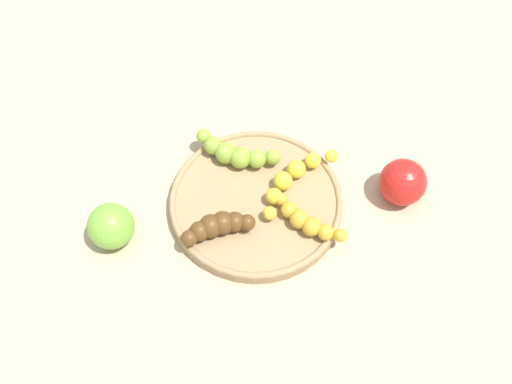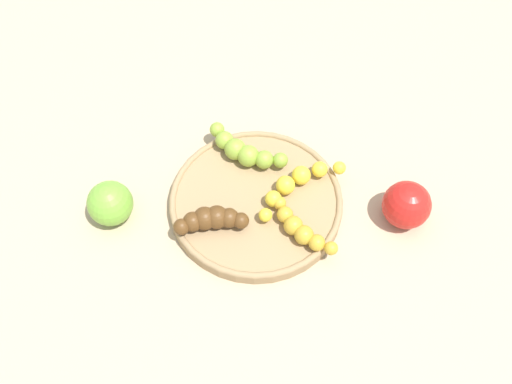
{
  "view_description": "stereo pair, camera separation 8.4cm",
  "coord_description": "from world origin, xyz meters",
  "views": [
    {
      "loc": [
        0.43,
        -0.16,
        0.74
      ],
      "look_at": [
        0.0,
        0.0,
        0.04
      ],
      "focal_mm": 39.56,
      "sensor_mm": 36.0,
      "label": 1
    },
    {
      "loc": [
        0.45,
        -0.08,
        0.74
      ],
      "look_at": [
        0.0,
        0.0,
        0.04
      ],
      "focal_mm": 39.56,
      "sensor_mm": 36.0,
      "label": 2
    }
  ],
  "objects": [
    {
      "name": "ground_plane",
      "position": [
        0.0,
        0.0,
        0.0
      ],
      "size": [
        2.4,
        2.4,
        0.0
      ],
      "primitive_type": "plane",
      "color": "tan"
    },
    {
      "name": "fruit_bowl",
      "position": [
        0.0,
        0.0,
        0.01
      ],
      "size": [
        0.26,
        0.26,
        0.02
      ],
      "color": "#A08259",
      "rests_on": "ground_plane"
    },
    {
      "name": "banana_yellow",
      "position": [
        -0.01,
        0.06,
        0.03
      ],
      "size": [
        0.09,
        0.15,
        0.03
      ],
      "rotation": [
        0.0,
        0.0,
        3.6
      ],
      "color": "yellow",
      "rests_on": "fruit_bowl"
    },
    {
      "name": "banana_green",
      "position": [
        -0.08,
        -0.01,
        0.04
      ],
      "size": [
        0.1,
        0.11,
        0.03
      ],
      "rotation": [
        0.0,
        0.0,
        5.56
      ],
      "color": "#8CAD38",
      "rests_on": "fruit_bowl"
    },
    {
      "name": "banana_overripe",
      "position": [
        0.03,
        -0.07,
        0.04
      ],
      "size": [
        0.04,
        0.11,
        0.03
      ],
      "rotation": [
        0.0,
        0.0,
        3.08
      ],
      "color": "#593819",
      "rests_on": "fruit_bowl"
    },
    {
      "name": "banana_spotted",
      "position": [
        0.07,
        0.05,
        0.03
      ],
      "size": [
        0.11,
        0.08,
        0.03
      ],
      "rotation": [
        0.0,
        0.0,
        5.29
      ],
      "color": "gold",
      "rests_on": "fruit_bowl"
    },
    {
      "name": "apple_green",
      "position": [
        -0.02,
        -0.22,
        0.03
      ],
      "size": [
        0.07,
        0.07,
        0.07
      ],
      "primitive_type": "sphere",
      "color": "#72B238",
      "rests_on": "ground_plane"
    },
    {
      "name": "apple_red",
      "position": [
        0.06,
        0.21,
        0.04
      ],
      "size": [
        0.07,
        0.07,
        0.07
      ],
      "primitive_type": "sphere",
      "color": "red",
      "rests_on": "ground_plane"
    }
  ]
}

